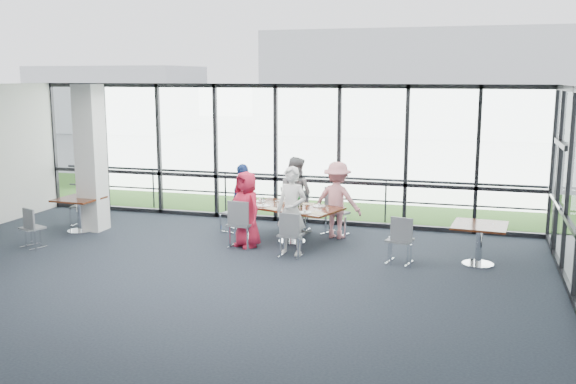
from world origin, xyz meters
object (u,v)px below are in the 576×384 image
(main_table, at_px, (292,212))
(diner_end, at_px, (244,199))
(chair_main_end, at_px, (234,213))
(chair_spare_lb, at_px, (84,206))
(structural_column, at_px, (91,158))
(chair_main_nl, at_px, (241,224))
(side_table_left, at_px, (79,203))
(diner_near_left, at_px, (246,209))
(chair_spare_la, at_px, (32,228))
(chair_spare_r, at_px, (400,240))
(side_table_right, at_px, (480,230))
(diner_far_left, at_px, (295,195))
(chair_main_fl, at_px, (299,212))
(chair_main_nr, at_px, (291,235))
(diner_far_right, at_px, (337,200))
(diner_near_right, at_px, (292,211))
(chair_main_fr, at_px, (335,213))

(main_table, distance_m, diner_end, 1.25)
(chair_main_end, xyz_separation_m, chair_spare_lb, (-3.52, -0.40, 0.03))
(structural_column, height_order, chair_main_nl, structural_column)
(side_table_left, relative_size, diner_near_left, 0.60)
(side_table_left, height_order, chair_spare_la, chair_spare_la)
(chair_spare_r, bearing_deg, side_table_right, 25.78)
(diner_far_left, bearing_deg, diner_near_left, 86.47)
(chair_main_fl, xyz_separation_m, chair_spare_la, (-4.69, -2.89, -0.02))
(structural_column, bearing_deg, diner_end, 9.55)
(chair_spare_lb, bearing_deg, chair_spare_r, 165.80)
(chair_main_nr, bearing_deg, chair_main_nl, 168.75)
(side_table_left, bearing_deg, chair_spare_lb, 115.53)
(structural_column, distance_m, side_table_left, 1.01)
(chair_main_nl, relative_size, chair_main_nr, 1.12)
(diner_far_right, distance_m, chair_main_nr, 1.79)
(side_table_right, xyz_separation_m, diner_far_right, (-2.87, 1.23, 0.16))
(side_table_right, distance_m, diner_near_right, 3.45)
(diner_end, bearing_deg, chair_spare_lb, -75.88)
(side_table_left, distance_m, chair_main_fr, 5.59)
(diner_near_left, height_order, diner_far_left, diner_far_left)
(diner_near_right, xyz_separation_m, diner_far_right, (0.56, 1.50, -0.04))
(chair_spare_lb, bearing_deg, chair_main_end, -179.76)
(chair_main_fl, distance_m, chair_main_fr, 0.86)
(side_table_right, distance_m, diner_far_right, 3.13)
(main_table, relative_size, chair_spare_lb, 2.38)
(chair_main_nl, xyz_separation_m, chair_spare_r, (3.16, -0.25, -0.04))
(chair_main_nl, distance_m, chair_main_fl, 1.83)
(chair_main_fl, xyz_separation_m, chair_main_end, (-1.34, -0.51, -0.00))
(structural_column, height_order, diner_end, structural_column)
(main_table, distance_m, chair_main_fr, 1.12)
(diner_far_left, height_order, chair_spare_lb, diner_far_left)
(side_table_left, relative_size, chair_spare_la, 1.14)
(side_table_right, xyz_separation_m, diner_far_left, (-3.85, 1.46, 0.18))
(diner_near_right, bearing_deg, chair_spare_r, 10.00)
(diner_near_right, xyz_separation_m, chair_main_fl, (-0.37, 1.88, -0.42))
(side_table_left, height_order, chair_main_fl, chair_main_fl)
(side_table_left, distance_m, side_table_right, 8.39)
(chair_main_fl, height_order, chair_spare_r, chair_spare_r)
(side_table_right, distance_m, chair_spare_r, 1.43)
(chair_main_nl, height_order, chair_spare_lb, chair_main_nl)
(chair_spare_lb, height_order, chair_spare_r, chair_spare_lb)
(side_table_left, distance_m, chair_spare_r, 7.03)
(side_table_right, relative_size, diner_near_right, 0.60)
(chair_main_nl, distance_m, chair_spare_la, 4.14)
(diner_far_right, bearing_deg, diner_near_left, 47.83)
(diner_near_left, xyz_separation_m, diner_far_left, (0.60, 1.45, 0.07))
(diner_far_left, relative_size, chair_main_nl, 1.76)
(chair_spare_la, distance_m, chair_spare_lb, 1.99)
(side_table_right, bearing_deg, chair_spare_lb, 175.28)
(diner_near_left, height_order, chair_main_nl, diner_near_left)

